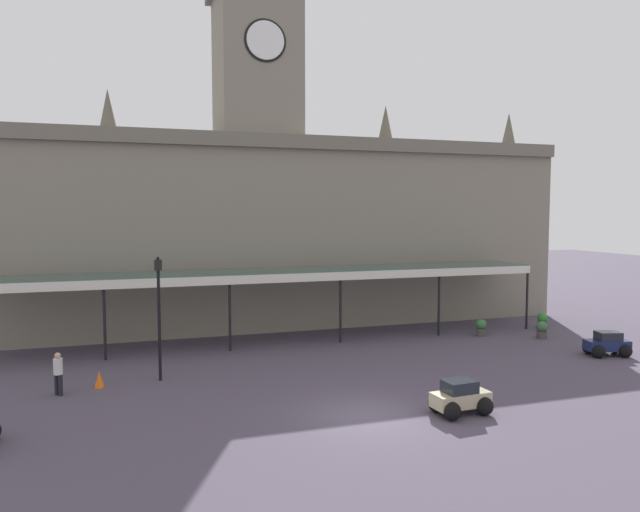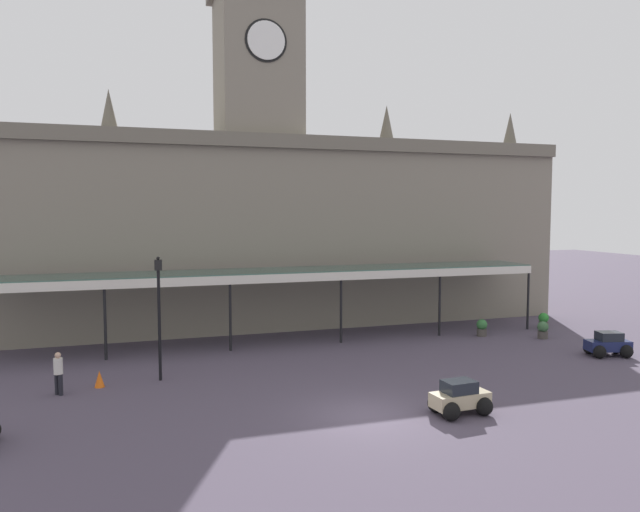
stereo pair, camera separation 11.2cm
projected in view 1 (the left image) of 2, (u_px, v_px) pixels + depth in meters
The scene contains 11 objects.
ground_plane at pixel (369, 416), 20.39m from camera, with size 140.00×140.00×0.00m, color #4C4353.
station_building at pixel (258, 219), 36.96m from camera, with size 38.65×6.98×21.17m.
entrance_canopy at pixel (281, 273), 31.76m from camera, with size 29.91×3.26×3.91m.
car_navy_sedan at pixel (607, 345), 28.89m from camera, with size 2.20×1.82×1.19m.
car_beige_sedan at pixel (460, 400), 20.59m from camera, with size 2.11×1.62×1.19m.
pedestrian_near_entrance at pixel (58, 372), 22.63m from camera, with size 0.34×0.34×1.67m.
victorian_lamppost at pixel (159, 304), 24.44m from camera, with size 0.30×0.30×5.20m.
traffic_cone at pixel (99, 379), 23.68m from camera, with size 0.40×0.40×0.68m, color orange.
planter_forecourt_centre at pixel (542, 330), 32.83m from camera, with size 0.60×0.60×0.96m.
planter_near_kerb at pixel (542, 320), 35.57m from camera, with size 0.60×0.60×0.96m.
planter_by_canopy at pixel (481, 327), 33.45m from camera, with size 0.60×0.60×0.96m.
Camera 1 is at (-7.82, -18.38, 7.08)m, focal length 33.14 mm.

